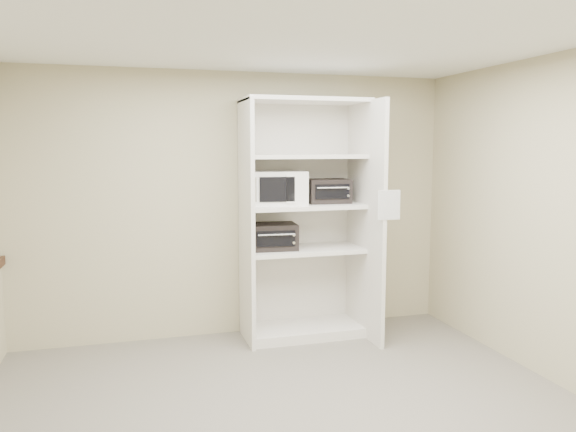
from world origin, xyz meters
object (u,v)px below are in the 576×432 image
object	(u,v)px
shelving_unit	(308,227)
microwave	(277,188)
toaster_oven_lower	(273,236)
toaster_oven_upper	(328,191)

from	to	relation	value
shelving_unit	microwave	world-z (taller)	shelving_unit
shelving_unit	toaster_oven_lower	xyz separation A→B (m)	(-0.37, 0.02, -0.08)
shelving_unit	toaster_oven_lower	world-z (taller)	shelving_unit
toaster_oven_upper	toaster_oven_lower	bearing A→B (deg)	-173.66
toaster_oven_upper	toaster_oven_lower	world-z (taller)	toaster_oven_upper
toaster_oven_upper	toaster_oven_lower	distance (m)	0.74
shelving_unit	toaster_oven_upper	bearing A→B (deg)	11.40
toaster_oven_upper	toaster_oven_lower	xyz separation A→B (m)	(-0.59, -0.03, -0.44)
shelving_unit	toaster_oven_upper	xyz separation A→B (m)	(0.22, 0.05, 0.36)
shelving_unit	toaster_oven_lower	size ratio (longest dim) A/B	5.20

